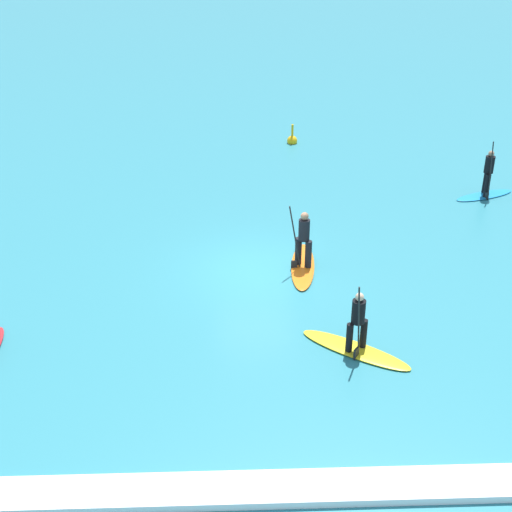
# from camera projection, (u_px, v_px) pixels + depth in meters

# --- Properties ---
(ground_plane) EXTENTS (120.00, 120.00, 0.00)m
(ground_plane) POSITION_uv_depth(u_px,v_px,m) (256.00, 270.00, 22.35)
(ground_plane) COLOR teal
(ground_plane) RESTS_ON ground
(surfer_on_yellow_board) EXTENTS (2.97, 2.41, 2.24)m
(surfer_on_yellow_board) POSITION_uv_depth(u_px,v_px,m) (356.00, 337.00, 18.29)
(surfer_on_yellow_board) COLOR yellow
(surfer_on_yellow_board) RESTS_ON ground_plane
(surfer_on_blue_board) EXTENTS (2.67, 1.57, 2.34)m
(surfer_on_blue_board) POSITION_uv_depth(u_px,v_px,m) (487.00, 182.00, 27.25)
(surfer_on_blue_board) COLOR #1E8CD1
(surfer_on_blue_board) RESTS_ON ground_plane
(surfer_on_orange_board) EXTENTS (1.08, 3.13, 2.22)m
(surfer_on_orange_board) POSITION_uv_depth(u_px,v_px,m) (303.00, 254.00, 22.24)
(surfer_on_orange_board) COLOR orange
(surfer_on_orange_board) RESTS_ON ground_plane
(marker_buoy) EXTENTS (0.48, 0.48, 1.03)m
(marker_buoy) POSITION_uv_depth(u_px,v_px,m) (292.00, 140.00, 32.97)
(marker_buoy) COLOR yellow
(marker_buoy) RESTS_ON ground_plane
(wave_crest) EXTENTS (16.19, 0.90, 0.18)m
(wave_crest) POSITION_uv_depth(u_px,v_px,m) (272.00, 489.00, 14.21)
(wave_crest) COLOR white
(wave_crest) RESTS_ON ground_plane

